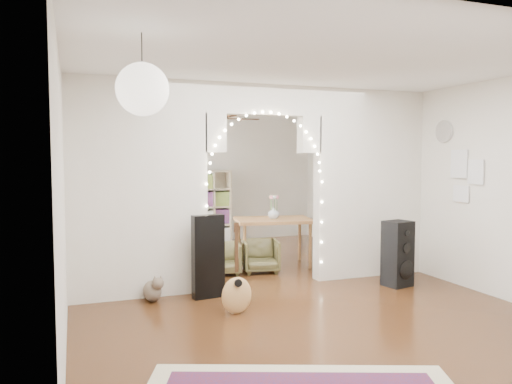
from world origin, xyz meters
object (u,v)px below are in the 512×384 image
object	(u,v)px
floor_speaker	(398,254)
dining_table	(274,223)
bookcase	(195,207)
dining_chair_left	(223,258)
acoustic_guitar	(237,280)
dining_chair_right	(261,256)

from	to	relation	value
floor_speaker	dining_table	xyz separation A→B (m)	(-1.08, 1.79, 0.24)
floor_speaker	bookcase	bearing A→B (deg)	100.49
floor_speaker	dining_chair_left	bearing A→B (deg)	131.03
acoustic_guitar	bookcase	size ratio (longest dim) A/B	0.59
dining_chair_left	dining_chair_right	xyz separation A→B (m)	(0.57, -0.07, 0.01)
floor_speaker	dining_table	size ratio (longest dim) A/B	0.67
acoustic_guitar	dining_chair_left	xyz separation A→B (m)	(0.40, 1.88, -0.14)
acoustic_guitar	dining_chair_right	distance (m)	2.06
dining_chair_left	dining_table	bearing A→B (deg)	32.30
dining_chair_left	dining_chair_right	distance (m)	0.57
floor_speaker	bookcase	distance (m)	4.56
dining_chair_left	floor_speaker	bearing A→B (deg)	-22.57
bookcase	dining_chair_left	distance (m)	2.76
floor_speaker	dining_chair_right	bearing A→B (deg)	122.99
floor_speaker	bookcase	size ratio (longest dim) A/B	0.60
bookcase	dining_table	world-z (taller)	bookcase
acoustic_guitar	floor_speaker	size ratio (longest dim) A/B	0.98
dining_table	dining_chair_right	size ratio (longest dim) A/B	2.43
floor_speaker	bookcase	world-z (taller)	bookcase
dining_chair_right	floor_speaker	bearing A→B (deg)	-32.44
acoustic_guitar	dining_table	xyz separation A→B (m)	(1.34, 2.20, 0.30)
dining_chair_left	dining_chair_right	bearing A→B (deg)	6.97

